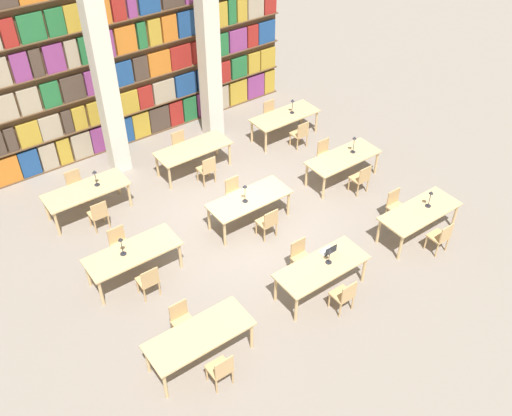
# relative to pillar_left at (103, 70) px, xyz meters

# --- Properties ---
(ground_plane) EXTENTS (40.00, 40.00, 0.00)m
(ground_plane) POSITION_rel_pillar_left_xyz_m (1.57, -4.16, -3.00)
(ground_plane) COLOR gray
(bookshelf_bank) EXTENTS (9.58, 0.35, 5.50)m
(bookshelf_bank) POSITION_rel_pillar_left_xyz_m (1.59, 1.13, -0.35)
(bookshelf_bank) COLOR brown
(bookshelf_bank) RESTS_ON ground_plane
(pillar_left) EXTENTS (0.49, 0.49, 6.00)m
(pillar_left) POSITION_rel_pillar_left_xyz_m (0.00, 0.00, 0.00)
(pillar_left) COLOR silver
(pillar_left) RESTS_ON ground_plane
(pillar_center) EXTENTS (0.49, 0.49, 6.00)m
(pillar_center) POSITION_rel_pillar_left_xyz_m (3.14, 0.00, 0.00)
(pillar_center) COLOR silver
(pillar_center) RESTS_ON ground_plane
(reading_table_0) EXTENTS (2.10, 0.86, 0.77)m
(reading_table_0) POSITION_rel_pillar_left_xyz_m (-1.56, -6.92, -2.32)
(reading_table_0) COLOR tan
(reading_table_0) RESTS_ON ground_plane
(chair_0) EXTENTS (0.42, 0.40, 0.87)m
(chair_0) POSITION_rel_pillar_left_xyz_m (-1.55, -7.63, -2.53)
(chair_0) COLOR tan
(chair_0) RESTS_ON ground_plane
(chair_1) EXTENTS (0.42, 0.40, 0.87)m
(chair_1) POSITION_rel_pillar_left_xyz_m (-1.55, -6.20, -2.53)
(chair_1) COLOR tan
(chair_1) RESTS_ON ground_plane
(reading_table_1) EXTENTS (2.10, 0.86, 0.77)m
(reading_table_1) POSITION_rel_pillar_left_xyz_m (1.52, -6.91, -2.32)
(reading_table_1) COLOR tan
(reading_table_1) RESTS_ON ground_plane
(chair_2) EXTENTS (0.42, 0.40, 0.87)m
(chair_2) POSITION_rel_pillar_left_xyz_m (1.54, -7.62, -2.53)
(chair_2) COLOR tan
(chair_2) RESTS_ON ground_plane
(chair_3) EXTENTS (0.42, 0.40, 0.87)m
(chair_3) POSITION_rel_pillar_left_xyz_m (1.54, -6.19, -2.53)
(chair_3) COLOR tan
(chair_3) RESTS_ON ground_plane
(desk_lamp_0) EXTENTS (0.14, 0.14, 0.40)m
(desk_lamp_0) POSITION_rel_pillar_left_xyz_m (1.70, -6.92, -1.97)
(desk_lamp_0) COLOR #232328
(desk_lamp_0) RESTS_ON reading_table_1
(laptop) EXTENTS (0.32, 0.22, 0.21)m
(laptop) POSITION_rel_pillar_left_xyz_m (1.91, -6.67, -2.19)
(laptop) COLOR silver
(laptop) RESTS_ON reading_table_1
(reading_table_2) EXTENTS (2.10, 0.86, 0.77)m
(reading_table_2) POSITION_rel_pillar_left_xyz_m (4.64, -6.89, -2.32)
(reading_table_2) COLOR tan
(reading_table_2) RESTS_ON ground_plane
(chair_4) EXTENTS (0.42, 0.40, 0.87)m
(chair_4) POSITION_rel_pillar_left_xyz_m (4.62, -7.61, -2.53)
(chair_4) COLOR tan
(chair_4) RESTS_ON ground_plane
(chair_5) EXTENTS (0.42, 0.40, 0.87)m
(chair_5) POSITION_rel_pillar_left_xyz_m (4.62, -6.18, -2.53)
(chair_5) COLOR tan
(chair_5) RESTS_ON ground_plane
(desk_lamp_1) EXTENTS (0.14, 0.14, 0.45)m
(desk_lamp_1) POSITION_rel_pillar_left_xyz_m (4.92, -6.89, -1.93)
(desk_lamp_1) COLOR #232328
(desk_lamp_1) RESTS_ON reading_table_2
(reading_table_3) EXTENTS (2.10, 0.86, 0.77)m
(reading_table_3) POSITION_rel_pillar_left_xyz_m (-1.57, -4.13, -2.32)
(reading_table_3) COLOR tan
(reading_table_3) RESTS_ON ground_plane
(chair_6) EXTENTS (0.42, 0.40, 0.87)m
(chair_6) POSITION_rel_pillar_left_xyz_m (-1.59, -4.84, -2.53)
(chair_6) COLOR tan
(chair_6) RESTS_ON ground_plane
(chair_7) EXTENTS (0.42, 0.40, 0.87)m
(chair_7) POSITION_rel_pillar_left_xyz_m (-1.59, -3.41, -2.53)
(chair_7) COLOR tan
(chair_7) RESTS_ON ground_plane
(desk_lamp_2) EXTENTS (0.14, 0.14, 0.48)m
(desk_lamp_2) POSITION_rel_pillar_left_xyz_m (-1.76, -4.09, -1.91)
(desk_lamp_2) COLOR #232328
(desk_lamp_2) RESTS_ON reading_table_3
(reading_table_4) EXTENTS (2.10, 0.86, 0.77)m
(reading_table_4) POSITION_rel_pillar_left_xyz_m (1.60, -4.10, -2.32)
(reading_table_4) COLOR tan
(reading_table_4) RESTS_ON ground_plane
(chair_8) EXTENTS (0.42, 0.40, 0.87)m
(chair_8) POSITION_rel_pillar_left_xyz_m (1.65, -4.82, -2.53)
(chair_8) COLOR tan
(chair_8) RESTS_ON ground_plane
(chair_9) EXTENTS (0.42, 0.40, 0.87)m
(chair_9) POSITION_rel_pillar_left_xyz_m (1.65, -3.39, -2.53)
(chair_9) COLOR tan
(chair_9) RESTS_ON ground_plane
(desk_lamp_3) EXTENTS (0.14, 0.14, 0.50)m
(desk_lamp_3) POSITION_rel_pillar_left_xyz_m (1.45, -4.15, -1.89)
(desk_lamp_3) COLOR #232328
(desk_lamp_3) RESTS_ON reading_table_4
(reading_table_5) EXTENTS (2.10, 0.86, 0.77)m
(reading_table_5) POSITION_rel_pillar_left_xyz_m (4.70, -4.13, -2.32)
(reading_table_5) COLOR tan
(reading_table_5) RESTS_ON ground_plane
(chair_10) EXTENTS (0.42, 0.40, 0.87)m
(chair_10) POSITION_rel_pillar_left_xyz_m (4.72, -4.84, -2.53)
(chair_10) COLOR tan
(chair_10) RESTS_ON ground_plane
(chair_11) EXTENTS (0.42, 0.40, 0.87)m
(chair_11) POSITION_rel_pillar_left_xyz_m (4.72, -3.41, -2.53)
(chair_11) COLOR tan
(chair_11) RESTS_ON ground_plane
(desk_lamp_4) EXTENTS (0.14, 0.14, 0.50)m
(desk_lamp_4) POSITION_rel_pillar_left_xyz_m (5.06, -4.12, -1.90)
(desk_lamp_4) COLOR #232328
(desk_lamp_4) RESTS_ON reading_table_5
(reading_table_6) EXTENTS (2.10, 0.86, 0.77)m
(reading_table_6) POSITION_rel_pillar_left_xyz_m (-1.51, -1.41, -2.32)
(reading_table_6) COLOR tan
(reading_table_6) RESTS_ON ground_plane
(chair_12) EXTENTS (0.42, 0.40, 0.87)m
(chair_12) POSITION_rel_pillar_left_xyz_m (-1.54, -2.13, -2.53)
(chair_12) COLOR tan
(chair_12) RESTS_ON ground_plane
(chair_13) EXTENTS (0.42, 0.40, 0.87)m
(chair_13) POSITION_rel_pillar_left_xyz_m (-1.54, -0.70, -2.53)
(chair_13) COLOR tan
(chair_13) RESTS_ON ground_plane
(desk_lamp_5) EXTENTS (0.14, 0.14, 0.45)m
(desk_lamp_5) POSITION_rel_pillar_left_xyz_m (-1.20, -1.41, -1.93)
(desk_lamp_5) COLOR #232328
(desk_lamp_5) RESTS_ON reading_table_6
(reading_table_7) EXTENTS (2.10, 0.86, 0.77)m
(reading_table_7) POSITION_rel_pillar_left_xyz_m (1.64, -1.37, -2.32)
(reading_table_7) COLOR tan
(reading_table_7) RESTS_ON ground_plane
(chair_14) EXTENTS (0.42, 0.40, 0.87)m
(chair_14) POSITION_rel_pillar_left_xyz_m (1.63, -2.09, -2.53)
(chair_14) COLOR tan
(chair_14) RESTS_ON ground_plane
(chair_15) EXTENTS (0.42, 0.40, 0.87)m
(chair_15) POSITION_rel_pillar_left_xyz_m (1.63, -0.66, -2.53)
(chair_15) COLOR tan
(chair_15) RESTS_ON ground_plane
(reading_table_8) EXTENTS (2.10, 0.86, 0.77)m
(reading_table_8) POSITION_rel_pillar_left_xyz_m (4.79, -1.47, -2.32)
(reading_table_8) COLOR tan
(reading_table_8) RESTS_ON ground_plane
(chair_16) EXTENTS (0.42, 0.40, 0.87)m
(chair_16) POSITION_rel_pillar_left_xyz_m (4.81, -2.18, -2.53)
(chair_16) COLOR tan
(chair_16) RESTS_ON ground_plane
(chair_17) EXTENTS (0.42, 0.40, 0.87)m
(chair_17) POSITION_rel_pillar_left_xyz_m (4.81, -0.75, -2.53)
(chair_17) COLOR tan
(chair_17) RESTS_ON ground_plane
(desk_lamp_6) EXTENTS (0.14, 0.14, 0.46)m
(desk_lamp_6) POSITION_rel_pillar_left_xyz_m (5.04, -1.50, -1.93)
(desk_lamp_6) COLOR #232328
(desk_lamp_6) RESTS_ON reading_table_8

